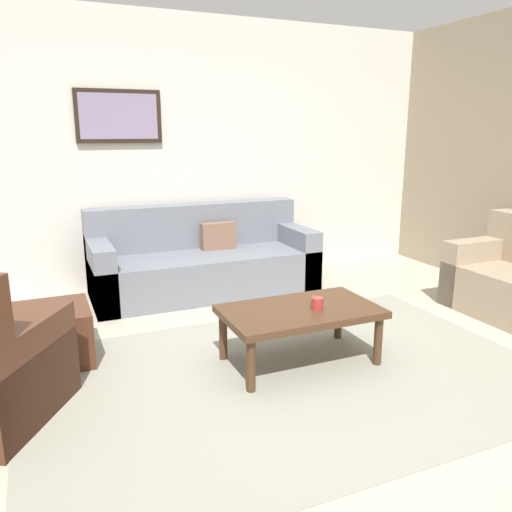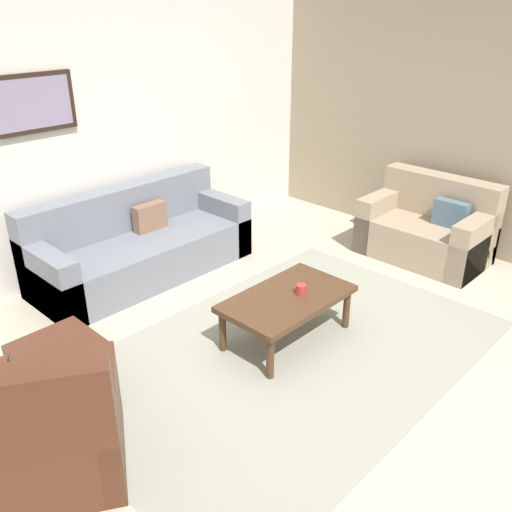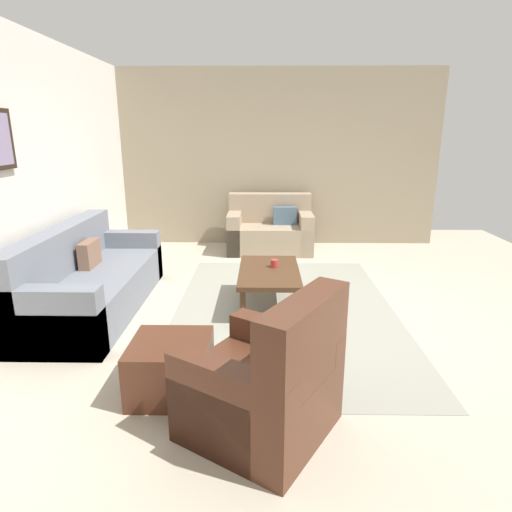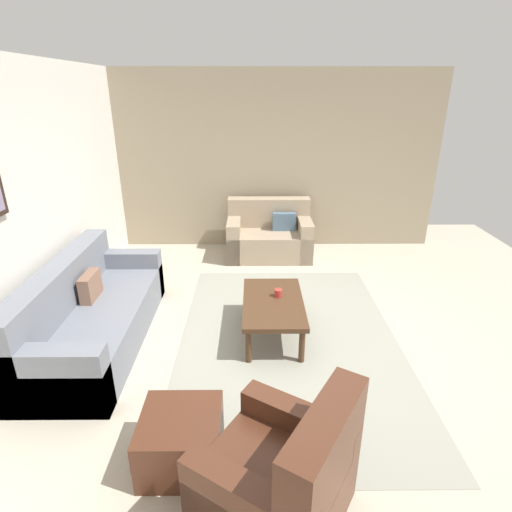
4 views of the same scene
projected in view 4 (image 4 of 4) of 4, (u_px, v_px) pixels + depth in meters
ground_plane at (289, 342)px, 4.35m from camera, size 8.00×8.00×0.00m
rear_partition at (15, 216)px, 3.79m from camera, size 6.00×0.12×2.80m
stone_feature_panel at (276, 162)px, 6.58m from camera, size 0.12×5.20×2.80m
area_rug at (289, 342)px, 4.34m from camera, size 3.48×2.31×0.01m
couch_main at (88, 317)px, 4.25m from camera, size 2.26×0.90×0.88m
couch_loveseat at (269, 236)px, 6.52m from camera, size 0.80×1.31×0.88m
armchair_leather at (286, 483)px, 2.45m from camera, size 1.10×1.10×0.95m
ottoman at (181, 440)px, 2.89m from camera, size 0.56×0.56×0.40m
coffee_table at (273, 305)px, 4.35m from camera, size 1.10×0.64×0.41m
cup at (278, 293)px, 4.41m from camera, size 0.08×0.08×0.08m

